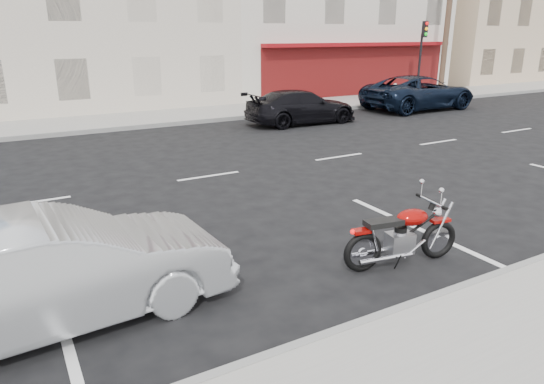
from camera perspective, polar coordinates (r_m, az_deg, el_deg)
The scene contains 11 objects.
ground at distance 12.90m, azimuth 0.78°, elevation 3.10°, with size 120.00×120.00×0.00m, color black.
sidewalk_far at distance 19.77m, azimuth -25.52°, elevation 6.87°, with size 80.00×3.40×0.15m, color gray.
curb_far at distance 18.10m, azimuth -25.05°, elevation 6.05°, with size 80.00×0.12×0.16m, color gray.
bldg_far_east at distance 42.17m, azimuth 21.91°, elevation 19.88°, with size 12.00×12.00×11.00m, color tan.
utility_pole at distance 29.17m, azimuth 20.13°, elevation 19.87°, with size 1.80×0.30×9.00m.
traffic_light at distance 27.50m, azimuth 17.21°, elevation 15.75°, with size 0.26×0.30×3.80m.
fire_hydrant at distance 26.70m, azimuth 14.26°, elevation 11.56°, with size 0.20×0.20×0.72m.
motorcycle at distance 7.94m, azimuth 19.22°, elevation -4.38°, with size 1.94×0.69×0.98m.
sedan_silver at distance 6.33m, azimuth -24.12°, elevation -8.49°, with size 1.45×4.17×1.37m, color #AAADB2.
suv_far at distance 23.63m, azimuth 16.92°, elevation 11.14°, with size 2.56×5.55×1.54m, color black.
car_far at distance 19.04m, azimuth 3.47°, elevation 9.97°, with size 1.81×4.46×1.30m, color black.
Camera 1 is at (-6.28, -10.76, 3.36)m, focal length 32.00 mm.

